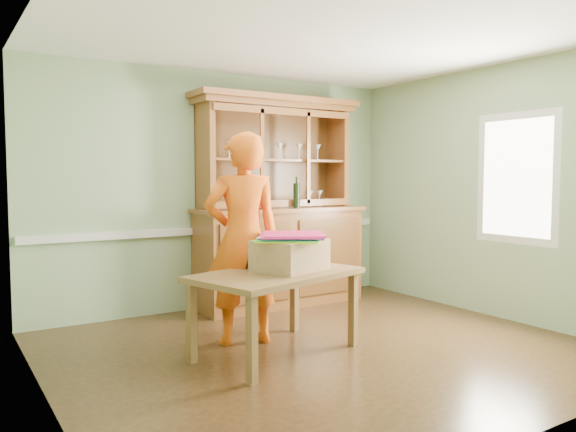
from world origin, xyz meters
TOP-DOWN VIEW (x-y plane):
  - floor at (0.00, 0.00)m, footprint 4.50×4.50m
  - ceiling at (0.00, 0.00)m, footprint 4.50×4.50m
  - wall_back at (0.00, 2.00)m, footprint 4.50×0.00m
  - wall_left at (-2.25, 0.00)m, footprint 0.00×4.00m
  - wall_right at (2.25, 0.00)m, footprint 0.00×4.00m
  - wall_front at (0.00, -2.00)m, footprint 4.50×0.00m
  - chair_rail at (0.00, 1.98)m, footprint 4.41×0.05m
  - framed_map at (-2.23, 0.30)m, footprint 0.03×0.60m
  - window_panel at (2.23, -0.30)m, footprint 0.03×0.96m
  - china_hutch at (0.60, 1.72)m, footprint 2.08×0.69m
  - dining_table at (-0.42, 0.11)m, footprint 1.59×1.20m
  - cardboard_box at (-0.27, 0.11)m, footprint 0.69×0.62m
  - kite_stack at (-0.27, 0.10)m, footprint 0.73×0.73m
  - person at (-0.50, 0.56)m, footprint 0.79×0.62m

SIDE VIEW (x-z plane):
  - floor at x=0.00m, z-range 0.00..0.00m
  - dining_table at x=-0.42m, z-range 0.27..0.98m
  - cardboard_box at x=-0.27m, z-range 0.71..0.97m
  - china_hutch at x=0.60m, z-range -0.37..2.08m
  - chair_rail at x=0.00m, z-range 0.86..0.94m
  - person at x=-0.50m, z-range 0.00..1.91m
  - kite_stack at x=-0.27m, z-range 0.97..1.03m
  - wall_back at x=0.00m, z-range -0.90..3.60m
  - wall_left at x=-2.25m, z-range -0.65..3.35m
  - wall_right at x=2.25m, z-range -0.65..3.35m
  - wall_front at x=0.00m, z-range -0.90..3.60m
  - window_panel at x=2.23m, z-range 0.82..2.18m
  - framed_map at x=-2.23m, z-range 1.32..1.78m
  - ceiling at x=0.00m, z-range 2.70..2.70m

